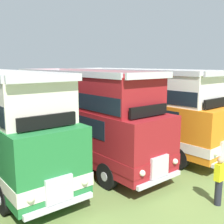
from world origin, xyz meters
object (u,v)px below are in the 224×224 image
Objects in this scene: bus_fourth_in_row at (81,113)px; marshal_person at (219,181)px; bus_fifth_in_row at (135,106)px; bus_third_in_row at (4,122)px.

bus_fourth_in_row is 7.26m from marshal_person.
bus_fifth_in_row is at bearing 69.37° from marshal_person.
marshal_person is at bearing -57.15° from bus_third_in_row.
bus_fifth_in_row is at bearing -3.76° from bus_third_in_row.
bus_fifth_in_row is 6.40× the size of marshal_person.
bus_fifth_in_row is at bearing -1.95° from bus_fourth_in_row.
marshal_person is (4.77, -7.38, -1.47)m from bus_third_in_row.
bus_third_in_row is 5.66× the size of marshal_person.
marshal_person is (-2.60, -6.90, -1.47)m from bus_fifth_in_row.
bus_fifth_in_row reaches higher than marshal_person.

